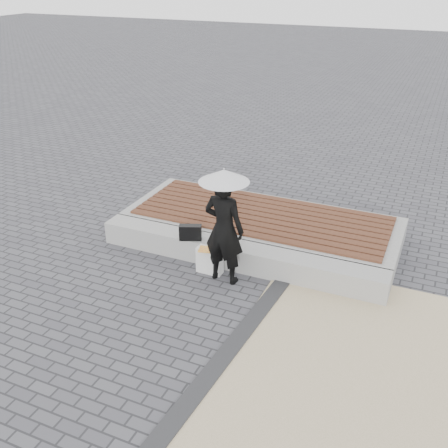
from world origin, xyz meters
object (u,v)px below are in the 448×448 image
(parasol, at_px, (224,176))
(seating_ledge, at_px, (237,255))
(woman, at_px, (224,229))
(canvas_tote, at_px, (210,260))
(handbag, at_px, (190,232))

(parasol, bearing_deg, seating_ledge, 87.06)
(seating_ledge, bearing_deg, woman, -92.94)
(woman, xyz_separation_m, canvas_tote, (-0.30, 0.10, -0.68))
(woman, distance_m, canvas_tote, 0.75)
(handbag, bearing_deg, woman, -46.06)
(seating_ledge, relative_size, handbag, 13.22)
(seating_ledge, distance_m, parasol, 1.67)
(handbag, distance_m, canvas_tote, 0.60)
(woman, xyz_separation_m, parasol, (-0.00, 0.00, 0.89))
(seating_ledge, xyz_separation_m, woman, (-0.02, -0.48, 0.71))
(seating_ledge, xyz_separation_m, handbag, (-0.79, -0.15, 0.33))
(woman, bearing_deg, seating_ledge, -88.74)
(seating_ledge, bearing_deg, canvas_tote, -130.65)
(parasol, height_order, handbag, parasol)
(canvas_tote, bearing_deg, seating_ledge, 50.54)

